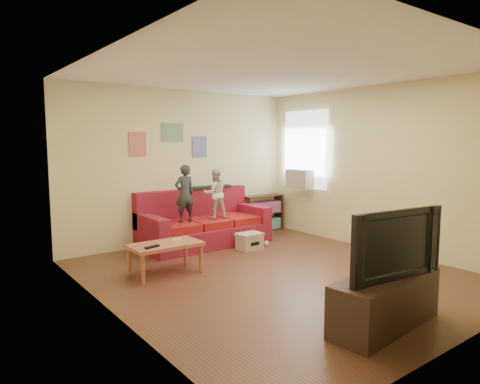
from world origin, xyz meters
TOP-DOWN VIEW (x-y plane):
  - room_shell at (0.00, 0.00)m, footprint 4.52×5.02m
  - sofa at (0.14, 2.08)m, footprint 2.23×1.03m
  - child_a at (-0.31, 1.90)m, footprint 0.35×0.24m
  - child_b at (0.29, 1.90)m, footprint 0.49×0.42m
  - coffee_table at (-1.18, 0.90)m, footprint 0.95×0.52m
  - remote at (-1.43, 0.78)m, footprint 0.22×0.11m
  - game_controller at (-0.98, 0.95)m, footprint 0.14×0.05m
  - bookshelf at (1.70, 2.30)m, footprint 0.90×0.27m
  - window at (2.22, 1.65)m, footprint 0.04×1.08m
  - ac_unit at (2.10, 1.65)m, footprint 0.28×0.55m
  - artwork_left at (-0.85, 2.48)m, footprint 0.30×0.01m
  - artwork_center at (-0.20, 2.48)m, footprint 0.42×0.01m
  - artwork_right at (0.35, 2.48)m, footprint 0.30×0.01m
  - file_box at (0.55, 1.27)m, footprint 0.40×0.31m
  - tv_stand at (-0.26, -1.88)m, footprint 1.38×0.57m
  - television at (-0.26, -1.88)m, footprint 1.16×0.28m
  - tissue at (0.94, 1.29)m, footprint 0.11×0.11m

SIDE VIEW (x-z plane):
  - tissue at x=0.94m, z-range 0.00..0.09m
  - file_box at x=0.55m, z-range 0.00..0.28m
  - tv_stand at x=-0.26m, z-range 0.00..0.50m
  - bookshelf at x=1.70m, z-range -0.04..0.68m
  - sofa at x=0.14m, z-range -0.16..0.82m
  - coffee_table at x=-1.18m, z-range 0.15..0.58m
  - remote at x=-1.43m, z-range 0.43..0.45m
  - game_controller at x=-0.98m, z-range 0.43..0.46m
  - television at x=-0.26m, z-range 0.50..1.17m
  - child_b at x=0.29m, z-range 0.47..1.33m
  - child_a at x=-0.31m, z-range 0.47..1.42m
  - ac_unit at x=2.10m, z-range 0.91..1.26m
  - room_shell at x=0.00m, z-range -0.01..2.71m
  - window at x=2.22m, z-range 0.90..2.38m
  - artwork_right at x=0.35m, z-range 1.51..1.89m
  - artwork_left at x=-0.85m, z-range 1.55..1.95m
  - artwork_center at x=-0.20m, z-range 1.79..2.11m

